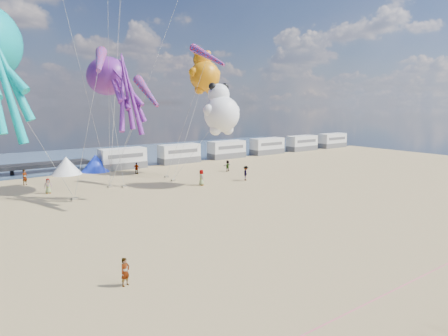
{
  "coord_description": "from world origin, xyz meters",
  "views": [
    {
      "loc": [
        -16.32,
        -15.31,
        9.55
      ],
      "look_at": [
        -0.62,
        6.0,
        5.22
      ],
      "focal_mm": 32.0,
      "sensor_mm": 36.0,
      "label": 1
    }
  ],
  "objects_px": {
    "motorhome_1": "(179,154)",
    "sandbag_b": "(124,187)",
    "sandbag_a": "(75,199)",
    "beachgoer_5": "(25,177)",
    "tent_white": "(66,166)",
    "windsock_right": "(147,92)",
    "beachgoer_3": "(137,168)",
    "kite_panda": "(222,114)",
    "motorhome_3": "(267,146)",
    "beachgoer_4": "(228,166)",
    "motorhome_2": "(227,150)",
    "sandbag_d": "(166,177)",
    "sandbag_c": "(173,180)",
    "windsock_left": "(100,61)",
    "standing_person": "(125,272)",
    "motorhome_5": "(332,141)",
    "kite_octopus_purple": "(107,76)",
    "motorhome_0": "(123,159)",
    "motorhome_4": "(302,143)",
    "beachgoer_2": "(246,173)",
    "sandbag_e": "(110,186)",
    "tent_blue": "(96,163)",
    "windsock_mid": "(208,56)",
    "beachgoer_0": "(48,186)",
    "beachgoer_6": "(201,178)",
    "kite_teddy_orange": "(205,76)"
  },
  "relations": [
    {
      "from": "windsock_right",
      "to": "beachgoer_3",
      "type": "bearing_deg",
      "value": 74.51
    },
    {
      "from": "tent_blue",
      "to": "kite_panda",
      "type": "xyz_separation_m",
      "value": [
        8.72,
        -18.17,
        7.09
      ]
    },
    {
      "from": "motorhome_3",
      "to": "sandbag_c",
      "type": "xyz_separation_m",
      "value": [
        -27.16,
        -12.59,
        -1.39
      ]
    },
    {
      "from": "beachgoer_5",
      "to": "windsock_right",
      "type": "relative_size",
      "value": 0.35
    },
    {
      "from": "beachgoer_3",
      "to": "kite_octopus_purple",
      "type": "bearing_deg",
      "value": 106.5
    },
    {
      "from": "motorhome_0",
      "to": "standing_person",
      "type": "height_order",
      "value": "motorhome_0"
    },
    {
      "from": "beachgoer_6",
      "to": "kite_teddy_orange",
      "type": "relative_size",
      "value": 0.26
    },
    {
      "from": "motorhome_0",
      "to": "motorhome_3",
      "type": "xyz_separation_m",
      "value": [
        28.5,
        0.0,
        0.0
      ]
    },
    {
      "from": "standing_person",
      "to": "beachgoer_4",
      "type": "bearing_deg",
      "value": 25.77
    },
    {
      "from": "beachgoer_4",
      "to": "sandbag_e",
      "type": "relative_size",
      "value": 3.16
    },
    {
      "from": "motorhome_0",
      "to": "beachgoer_5",
      "type": "xyz_separation_m",
      "value": [
        -13.89,
        -4.45,
        -0.58
      ]
    },
    {
      "from": "beachgoer_0",
      "to": "sandbag_a",
      "type": "distance_m",
      "value": 4.86
    },
    {
      "from": "tent_white",
      "to": "windsock_right",
      "type": "xyz_separation_m",
      "value": [
        1.82,
        -21.64,
        9.31
      ]
    },
    {
      "from": "motorhome_5",
      "to": "kite_octopus_purple",
      "type": "distance_m",
      "value": 56.74
    },
    {
      "from": "motorhome_3",
      "to": "beachgoer_4",
      "type": "distance_m",
      "value": 20.64
    },
    {
      "from": "kite_teddy_orange",
      "to": "windsock_mid",
      "type": "height_order",
      "value": "windsock_mid"
    },
    {
      "from": "motorhome_1",
      "to": "motorhome_2",
      "type": "relative_size",
      "value": 1.0
    },
    {
      "from": "motorhome_2",
      "to": "kite_octopus_purple",
      "type": "distance_m",
      "value": 30.75
    },
    {
      "from": "motorhome_0",
      "to": "sandbag_b",
      "type": "bearing_deg",
      "value": -111.74
    },
    {
      "from": "kite_panda",
      "to": "windsock_right",
      "type": "bearing_deg",
      "value": 177.9
    },
    {
      "from": "motorhome_4",
      "to": "sandbag_a",
      "type": "xyz_separation_m",
      "value": [
        -49.37,
        -15.31,
        -1.39
      ]
    },
    {
      "from": "beachgoer_5",
      "to": "sandbag_e",
      "type": "relative_size",
      "value": 3.7
    },
    {
      "from": "tent_white",
      "to": "sandbag_a",
      "type": "xyz_separation_m",
      "value": [
        -3.37,
        -15.31,
        -1.09
      ]
    },
    {
      "from": "beachgoer_5",
      "to": "tent_blue",
      "type": "bearing_deg",
      "value": -8.29
    },
    {
      "from": "standing_person",
      "to": "beachgoer_3",
      "type": "relative_size",
      "value": 0.96
    },
    {
      "from": "tent_blue",
      "to": "beachgoer_6",
      "type": "bearing_deg",
      "value": -68.15
    },
    {
      "from": "beachgoer_0",
      "to": "kite_teddy_orange",
      "type": "bearing_deg",
      "value": 13.25
    },
    {
      "from": "kite_panda",
      "to": "windsock_mid",
      "type": "relative_size",
      "value": 1.28
    },
    {
      "from": "beachgoer_6",
      "to": "beachgoer_0",
      "type": "bearing_deg",
      "value": 82.19
    },
    {
      "from": "sandbag_a",
      "to": "beachgoer_5",
      "type": "bearing_deg",
      "value": 103.06
    },
    {
      "from": "motorhome_2",
      "to": "sandbag_d",
      "type": "distance_m",
      "value": 20.03
    },
    {
      "from": "sandbag_a",
      "to": "windsock_right",
      "type": "height_order",
      "value": "windsock_right"
    },
    {
      "from": "motorhome_0",
      "to": "windsock_right",
      "type": "distance_m",
      "value": 24.25
    },
    {
      "from": "tent_white",
      "to": "sandbag_a",
      "type": "bearing_deg",
      "value": -102.41
    },
    {
      "from": "sandbag_d",
      "to": "sandbag_a",
      "type": "bearing_deg",
      "value": -158.25
    },
    {
      "from": "windsock_left",
      "to": "standing_person",
      "type": "bearing_deg",
      "value": -84.75
    },
    {
      "from": "kite_panda",
      "to": "beachgoer_0",
      "type": "bearing_deg",
      "value": 137.11
    },
    {
      "from": "motorhome_1",
      "to": "sandbag_b",
      "type": "distance_m",
      "value": 19.45
    },
    {
      "from": "motorhome_5",
      "to": "sandbag_a",
      "type": "relative_size",
      "value": 13.2
    },
    {
      "from": "tent_blue",
      "to": "motorhome_4",
      "type": "bearing_deg",
      "value": 0.0
    },
    {
      "from": "kite_octopus_purple",
      "to": "beachgoer_4",
      "type": "bearing_deg",
      "value": -5.25
    },
    {
      "from": "motorhome_0",
      "to": "motorhome_2",
      "type": "relative_size",
      "value": 1.0
    },
    {
      "from": "kite_teddy_orange",
      "to": "beachgoer_2",
      "type": "bearing_deg",
      "value": -84.66
    },
    {
      "from": "motorhome_2",
      "to": "sandbag_d",
      "type": "relative_size",
      "value": 13.2
    },
    {
      "from": "motorhome_5",
      "to": "tent_blue",
      "type": "bearing_deg",
      "value": 180.0
    },
    {
      "from": "motorhome_2",
      "to": "kite_octopus_purple",
      "type": "height_order",
      "value": "kite_octopus_purple"
    },
    {
      "from": "motorhome_4",
      "to": "beachgoer_2",
      "type": "height_order",
      "value": "motorhome_4"
    },
    {
      "from": "motorhome_1",
      "to": "kite_octopus_purple",
      "type": "relative_size",
      "value": 0.64
    },
    {
      "from": "tent_blue",
      "to": "beachgoer_4",
      "type": "relative_size",
      "value": 2.54
    },
    {
      "from": "windsock_left",
      "to": "beachgoer_4",
      "type": "bearing_deg",
      "value": 41.77
    }
  ]
}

